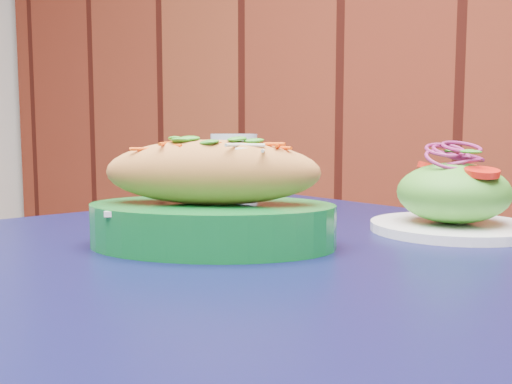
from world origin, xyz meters
The scene contains 4 objects.
cafe_table centered at (-0.36, 1.69, 0.66)m, with size 1.02×1.02×0.75m.
banh_mi_basket centered at (-0.41, 1.65, 0.80)m, with size 0.33×0.28×0.13m.
salad_plate centered at (-0.19, 1.89, 0.79)m, with size 0.21×0.21×0.12m.
water_glass centered at (-0.56, 1.93, 0.81)m, with size 0.08×0.08×0.13m, color silver.
Camera 1 is at (-0.04, 1.11, 0.88)m, focal length 40.00 mm.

